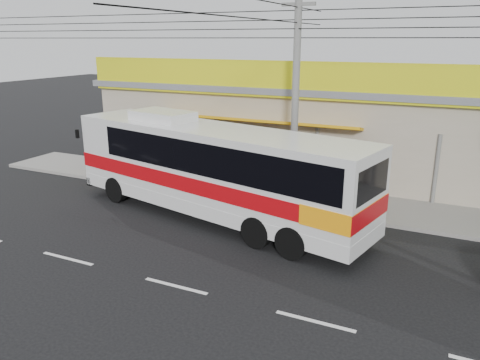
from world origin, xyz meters
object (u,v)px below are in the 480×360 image
at_px(coach_bus, 217,166).
at_px(motorbike_red, 110,169).
at_px(utility_pole, 298,23).
at_px(motorbike_dark, 115,155).

bearing_deg(coach_bus, motorbike_red, 175.91).
bearing_deg(motorbike_red, coach_bus, -136.11).
bearing_deg(coach_bus, utility_pole, 67.46).
bearing_deg(utility_pole, motorbike_dark, 172.12).
bearing_deg(motorbike_dark, motorbike_red, -162.01).
bearing_deg(utility_pole, motorbike_red, -175.55).
height_order(coach_bus, motorbike_red, coach_bus).
bearing_deg(motorbike_red, motorbike_dark, 5.40).
bearing_deg(coach_bus, motorbike_dark, 166.05).
bearing_deg(motorbike_red, utility_pole, -114.58).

